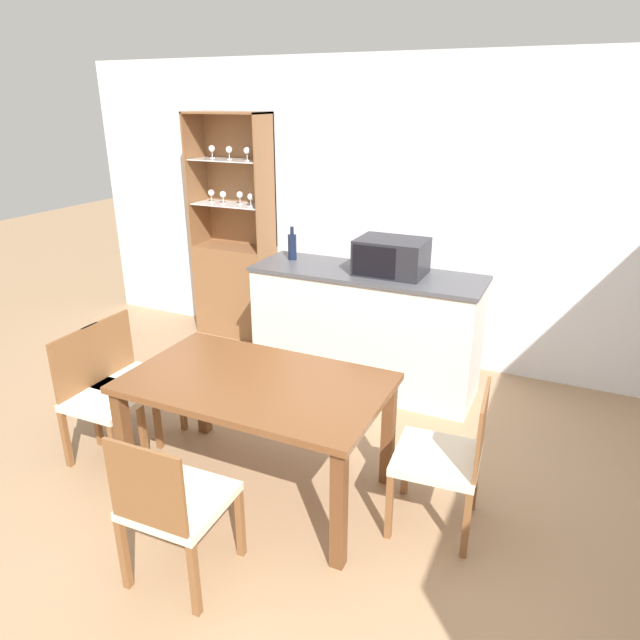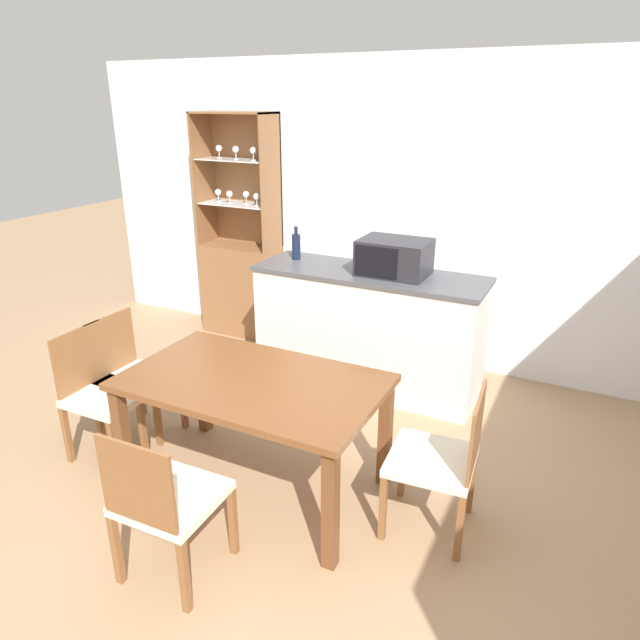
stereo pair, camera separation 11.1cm
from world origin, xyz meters
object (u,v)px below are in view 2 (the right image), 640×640
(dining_table, at_px, (253,394))
(dining_chair_side_left_far, at_px, (133,377))
(microwave, at_px, (394,257))
(dining_chair_side_left_near, at_px, (103,393))
(display_cabinet, at_px, (242,273))
(dining_chair_head_near, at_px, (166,501))
(dining_chair_side_right_far, at_px, (440,460))
(wine_bottle, at_px, (296,246))

(dining_table, relative_size, dining_chair_side_left_far, 1.73)
(dining_chair_side_left_far, height_order, microwave, microwave)
(dining_chair_side_left_far, height_order, dining_chair_side_left_near, same)
(dining_chair_side_left_near, bearing_deg, display_cabinet, -170.96)
(dining_chair_side_left_near, bearing_deg, microwave, 140.40)
(dining_chair_head_near, bearing_deg, dining_chair_side_left_near, 147.43)
(display_cabinet, relative_size, microwave, 4.09)
(dining_chair_side_right_far, bearing_deg, display_cabinet, 48.46)
(dining_chair_side_right_far, relative_size, wine_bottle, 3.11)
(dining_chair_side_left_near, relative_size, wine_bottle, 3.11)
(dining_chair_head_near, bearing_deg, microwave, 81.65)
(dining_table, bearing_deg, dining_chair_side_right_far, 7.17)
(dining_chair_side_left_near, distance_m, microwave, 2.25)
(dining_chair_head_near, height_order, dining_chair_side_right_far, same)
(display_cabinet, height_order, dining_table, display_cabinet)
(display_cabinet, bearing_deg, dining_chair_head_near, -62.65)
(display_cabinet, bearing_deg, dining_chair_side_left_far, -78.56)
(microwave, bearing_deg, wine_bottle, 176.35)
(dining_chair_side_left_far, xyz_separation_m, dining_chair_side_right_far, (2.14, 0.00, 0.00))
(dining_chair_head_near, height_order, wine_bottle, wine_bottle)
(dining_chair_head_near, distance_m, microwave, 2.43)
(dining_chair_head_near, bearing_deg, display_cabinet, 115.64)
(dining_chair_side_left_near, relative_size, microwave, 1.65)
(dining_chair_head_near, relative_size, wine_bottle, 3.11)
(dining_table, xyz_separation_m, dining_chair_side_right_far, (1.07, 0.13, -0.19))
(dining_chair_side_left_far, distance_m, microwave, 2.06)
(display_cabinet, xyz_separation_m, dining_chair_side_left_far, (0.39, -1.91, -0.18))
(display_cabinet, xyz_separation_m, dining_table, (1.46, -2.05, 0.01))
(wine_bottle, bearing_deg, dining_chair_side_left_far, -107.73)
(display_cabinet, relative_size, dining_chair_side_left_far, 2.47)
(dining_chair_head_near, relative_size, dining_chair_side_right_far, 1.00)
(dining_chair_head_near, bearing_deg, dining_chair_side_right_far, 38.60)
(dining_chair_side_left_near, xyz_separation_m, microwave, (1.34, 1.68, 0.66))
(dining_chair_side_right_far, bearing_deg, dining_chair_side_left_far, 85.67)
(dining_chair_side_left_far, relative_size, wine_bottle, 3.11)
(dining_table, height_order, dining_chair_side_left_far, dining_chair_side_left_far)
(microwave, xyz_separation_m, wine_bottle, (-0.87, 0.06, -0.02))
(dining_table, height_order, wine_bottle, wine_bottle)
(display_cabinet, xyz_separation_m, microwave, (1.73, -0.50, 0.48))
(microwave, bearing_deg, dining_chair_head_near, -96.63)
(dining_chair_side_left_far, xyz_separation_m, dining_chair_side_left_near, (0.00, -0.26, 0.00))
(dining_table, relative_size, dining_chair_head_near, 1.73)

